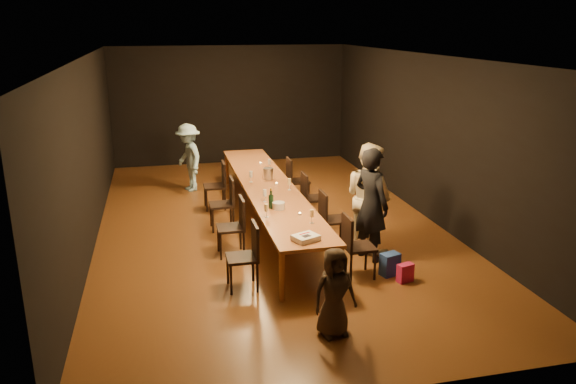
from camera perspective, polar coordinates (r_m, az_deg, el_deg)
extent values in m
plane|color=#4B2212|center=(10.26, -1.95, -3.36)|extent=(10.00, 10.00, 0.00)
cube|color=black|center=(14.71, -5.85, 8.77)|extent=(6.00, 0.04, 3.00)
cube|color=black|center=(5.23, 8.69, -6.29)|extent=(6.00, 0.04, 3.00)
cube|color=black|center=(9.74, -19.67, 3.76)|extent=(0.04, 10.00, 3.00)
cube|color=black|center=(10.81, 13.83, 5.47)|extent=(0.04, 10.00, 3.00)
cube|color=silver|center=(9.64, -2.13, 13.62)|extent=(6.00, 10.00, 0.04)
cube|color=brown|center=(10.03, -1.99, 0.53)|extent=(0.90, 6.00, 0.05)
cylinder|color=brown|center=(7.43, -0.63, -8.59)|extent=(0.08, 0.08, 0.70)
cylinder|color=brown|center=(7.62, 5.31, -7.97)|extent=(0.08, 0.08, 0.70)
cylinder|color=brown|center=(12.84, -6.25, 2.34)|extent=(0.08, 0.08, 0.70)
cylinder|color=brown|center=(12.95, -2.73, 2.55)|extent=(0.08, 0.08, 0.70)
imported|color=black|center=(8.64, 8.46, -1.25)|extent=(0.65, 0.76, 1.77)
imported|color=beige|center=(9.05, 8.18, -0.47)|extent=(0.94, 1.04, 1.75)
imported|color=#8EBEDC|center=(12.36, -10.05, 3.46)|extent=(0.81, 1.07, 1.47)
imported|color=#392B20|center=(6.62, 4.75, -10.12)|extent=(0.57, 0.42, 1.08)
cube|color=#C31D57|center=(8.21, 11.82, -8.05)|extent=(0.25, 0.18, 0.27)
cube|color=#23439A|center=(8.36, 10.31, -7.23)|extent=(0.31, 0.25, 0.33)
cube|color=white|center=(7.51, 1.81, -4.67)|extent=(0.40, 0.37, 0.07)
cube|color=black|center=(7.47, 1.87, -4.47)|extent=(0.14, 0.12, 0.00)
cube|color=red|center=(7.55, 1.69, -4.23)|extent=(0.16, 0.09, 0.00)
cylinder|color=silver|center=(8.74, -0.96, -1.40)|extent=(0.23, 0.23, 0.11)
cylinder|color=silver|center=(10.41, -2.02, 1.88)|extent=(0.20, 0.20, 0.21)
cylinder|color=#B2B7B2|center=(8.49, 1.21, -2.25)|extent=(0.05, 0.05, 0.03)
cylinder|color=#B2B7B2|center=(10.07, -1.18, 0.84)|extent=(0.05, 0.05, 0.03)
cylinder|color=#B2B7B2|center=(11.55, -2.79, 2.92)|extent=(0.05, 0.05, 0.03)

